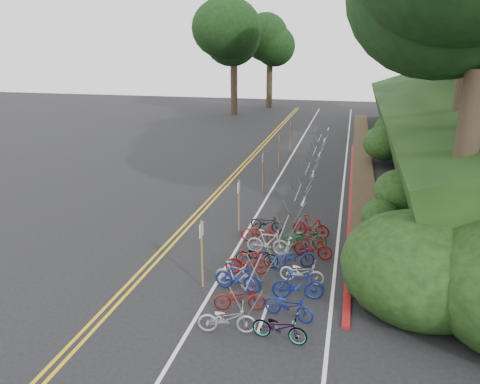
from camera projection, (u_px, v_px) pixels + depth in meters
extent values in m
plane|color=black|center=(192.00, 279.00, 17.54)|extent=(120.00, 120.00, 0.00)
cube|color=gold|center=(213.00, 195.00, 27.29)|extent=(0.12, 80.00, 0.01)
cube|color=gold|center=(218.00, 195.00, 27.22)|extent=(0.12, 80.00, 0.01)
cube|color=silver|center=(266.00, 199.00, 26.59)|extent=(0.12, 80.00, 0.01)
cube|color=silver|center=(342.00, 204.00, 25.65)|extent=(0.12, 80.00, 0.01)
cube|color=silver|center=(263.00, 318.00, 15.00)|extent=(0.10, 1.60, 0.01)
cube|color=silver|center=(289.00, 244.00, 20.56)|extent=(0.10, 1.60, 0.01)
cube|color=silver|center=(303.00, 201.00, 26.12)|extent=(0.10, 1.60, 0.01)
cube|color=silver|center=(313.00, 174.00, 31.68)|extent=(0.10, 1.60, 0.01)
cube|color=silver|center=(320.00, 154.00, 37.24)|extent=(0.10, 1.60, 0.01)
cube|color=silver|center=(324.00, 140.00, 42.80)|extent=(0.10, 1.60, 0.01)
cube|color=silver|center=(328.00, 129.00, 48.36)|extent=(0.10, 1.60, 0.01)
cube|color=maroon|center=(351.00, 193.00, 27.38)|extent=(0.25, 28.00, 0.10)
cube|color=black|center=(465.00, 124.00, 34.08)|extent=(12.32, 44.00, 9.11)
cube|color=#382819|center=(362.00, 156.00, 36.48)|extent=(1.40, 44.00, 0.16)
ellipsoid|color=#284C19|center=(389.00, 240.00, 18.41)|extent=(2.00, 2.80, 1.60)
ellipsoid|color=#284C19|center=(401.00, 192.00, 22.71)|extent=(2.60, 3.64, 2.08)
ellipsoid|color=#284C19|center=(414.00, 157.00, 27.87)|extent=(2.20, 3.08, 1.76)
ellipsoid|color=#284C19|center=(384.00, 143.00, 33.87)|extent=(3.00, 4.20, 2.40)
ellipsoid|color=#284C19|center=(389.00, 127.00, 39.23)|extent=(2.40, 3.36, 1.92)
ellipsoid|color=#284C19|center=(402.00, 113.00, 42.44)|extent=(2.80, 3.92, 2.24)
ellipsoid|color=#284C19|center=(380.00, 217.00, 21.27)|extent=(1.80, 2.52, 1.44)
ellipsoid|color=#284C19|center=(421.00, 135.00, 31.21)|extent=(3.20, 4.48, 2.56)
ellipsoid|color=black|center=(419.00, 266.00, 15.86)|extent=(5.28, 6.16, 3.52)
cylinder|color=#2D2319|center=(465.00, 160.00, 16.88)|extent=(0.84, 0.84, 6.40)
cylinder|color=#2D2319|center=(464.00, 88.00, 24.34)|extent=(0.89, 0.89, 7.39)
cylinder|color=#2D2319|center=(443.00, 71.00, 38.82)|extent=(0.87, 0.87, 6.89)
cylinder|color=#2D2319|center=(458.00, 54.00, 45.32)|extent=(0.92, 0.92, 7.88)
cylinder|color=#2D2319|center=(234.00, 88.00, 57.51)|extent=(0.84, 0.84, 6.40)
ellipsoid|color=black|center=(234.00, 38.00, 55.74)|extent=(8.76, 8.76, 8.32)
cylinder|color=#2D2319|center=(269.00, 85.00, 64.33)|extent=(0.82, 0.82, 5.91)
ellipsoid|color=black|center=(270.00, 46.00, 62.74)|extent=(7.66, 7.66, 7.28)
cylinder|color=gray|center=(254.00, 271.00, 15.85)|extent=(0.05, 2.69, 0.05)
cylinder|color=gray|center=(237.00, 302.00, 14.92)|extent=(0.54, 0.04, 1.05)
cylinder|color=gray|center=(254.00, 305.00, 14.79)|extent=(0.54, 0.04, 1.05)
cylinder|color=gray|center=(253.00, 268.00, 17.22)|extent=(0.54, 0.04, 1.05)
cylinder|color=gray|center=(268.00, 269.00, 17.10)|extent=(0.54, 0.04, 1.05)
cylinder|color=gray|center=(284.00, 228.00, 19.31)|extent=(0.05, 3.00, 0.05)
cylinder|color=gray|center=(271.00, 254.00, 18.25)|extent=(0.58, 0.04, 1.13)
cylinder|color=gray|center=(285.00, 255.00, 18.12)|extent=(0.58, 0.04, 1.13)
cylinder|color=gray|center=(282.00, 228.00, 20.84)|extent=(0.58, 0.04, 1.13)
cylinder|color=gray|center=(294.00, 229.00, 20.72)|extent=(0.58, 0.04, 1.13)
cylinder|color=gray|center=(298.00, 192.00, 23.94)|extent=(0.05, 3.00, 0.05)
cylinder|color=gray|center=(288.00, 212.00, 22.88)|extent=(0.58, 0.04, 1.13)
cylinder|color=gray|center=(300.00, 212.00, 22.76)|extent=(0.58, 0.04, 1.13)
cylinder|color=gray|center=(296.00, 194.00, 25.48)|extent=(0.58, 0.04, 1.13)
cylinder|color=gray|center=(306.00, 195.00, 25.35)|extent=(0.58, 0.04, 1.13)
cylinder|color=gray|center=(308.00, 168.00, 28.58)|extent=(0.05, 3.00, 0.05)
cylinder|color=gray|center=(300.00, 183.00, 27.52)|extent=(0.58, 0.04, 1.13)
cylinder|color=gray|center=(310.00, 184.00, 27.39)|extent=(0.58, 0.04, 1.13)
cylinder|color=gray|center=(305.00, 171.00, 30.11)|extent=(0.58, 0.04, 1.13)
cylinder|color=gray|center=(314.00, 172.00, 29.99)|extent=(0.58, 0.04, 1.13)
cylinder|color=gray|center=(315.00, 151.00, 33.21)|extent=(0.05, 3.00, 0.05)
cylinder|color=gray|center=(308.00, 163.00, 32.15)|extent=(0.58, 0.04, 1.13)
cylinder|color=gray|center=(317.00, 164.00, 32.02)|extent=(0.58, 0.04, 1.13)
cylinder|color=gray|center=(312.00, 154.00, 34.74)|extent=(0.58, 0.04, 1.13)
cylinder|color=gray|center=(320.00, 155.00, 34.62)|extent=(0.58, 0.04, 1.13)
cylinder|color=gray|center=(320.00, 138.00, 37.84)|extent=(0.05, 3.00, 0.05)
cylinder|color=gray|center=(315.00, 148.00, 36.78)|extent=(0.58, 0.04, 1.13)
cylinder|color=gray|center=(322.00, 149.00, 36.66)|extent=(0.58, 0.04, 1.13)
cylinder|color=gray|center=(317.00, 141.00, 39.38)|extent=(0.58, 0.04, 1.13)
cylinder|color=gray|center=(324.00, 142.00, 39.25)|extent=(0.58, 0.04, 1.13)
cylinder|color=brown|center=(202.00, 254.00, 16.57)|extent=(0.08, 0.08, 2.56)
cube|color=silver|center=(201.00, 230.00, 16.29)|extent=(0.02, 0.40, 0.50)
cylinder|color=brown|center=(239.00, 206.00, 21.67)|extent=(0.08, 0.08, 2.50)
cube|color=silver|center=(239.00, 187.00, 21.39)|extent=(0.02, 0.40, 0.50)
cylinder|color=brown|center=(263.00, 173.00, 27.23)|extent=(0.08, 0.08, 2.50)
cube|color=silver|center=(263.00, 158.00, 26.96)|extent=(0.02, 0.40, 0.50)
cylinder|color=brown|center=(279.00, 151.00, 32.79)|extent=(0.08, 0.08, 2.50)
cube|color=silver|center=(279.00, 138.00, 32.52)|extent=(0.02, 0.40, 0.50)
cylinder|color=brown|center=(290.00, 135.00, 38.35)|extent=(0.08, 0.08, 2.50)
cube|color=silver|center=(291.00, 124.00, 38.08)|extent=(0.02, 0.40, 0.50)
imported|color=beige|center=(235.00, 275.00, 16.76)|extent=(0.90, 1.69, 0.97)
imported|color=#9E9EA3|center=(227.00, 318.00, 14.15)|extent=(0.92, 1.86, 0.94)
imported|color=slate|center=(280.00, 327.00, 13.76)|extent=(0.82, 1.75, 0.88)
imported|color=maroon|center=(240.00, 298.00, 15.36)|extent=(0.98, 1.81, 0.90)
imported|color=navy|center=(289.00, 305.00, 14.90)|extent=(1.04, 1.80, 0.89)
imported|color=navy|center=(238.00, 277.00, 16.54)|extent=(0.72, 1.80, 1.05)
imported|color=navy|center=(298.00, 285.00, 16.00)|extent=(0.80, 1.87, 1.09)
imported|color=maroon|center=(248.00, 262.00, 17.75)|extent=(0.81, 1.77, 1.03)
imported|color=beige|center=(302.00, 272.00, 17.12)|extent=(0.75, 1.71, 0.87)
imported|color=slate|center=(257.00, 256.00, 18.40)|extent=(0.61, 1.70, 0.89)
imported|color=navy|center=(293.00, 257.00, 18.26)|extent=(1.20, 1.82, 0.90)
imported|color=#9E9EA3|center=(268.00, 242.00, 19.44)|extent=(0.53, 1.80, 1.07)
imported|color=maroon|center=(313.00, 247.00, 19.10)|extent=(0.77, 1.70, 0.99)
imported|color=maroon|center=(260.00, 233.00, 20.59)|extent=(0.79, 1.83, 0.94)
imported|color=#144C1E|center=(305.00, 237.00, 20.02)|extent=(0.80, 1.92, 0.98)
imported|color=black|center=(267.00, 223.00, 21.87)|extent=(0.91, 1.69, 0.84)
imported|color=maroon|center=(311.00, 226.00, 21.18)|extent=(0.84, 1.79, 1.04)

